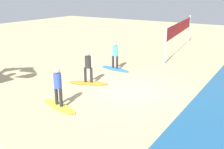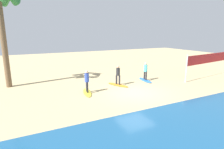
% 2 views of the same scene
% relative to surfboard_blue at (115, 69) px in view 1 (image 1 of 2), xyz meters
% --- Properties ---
extents(ground_plane, '(60.00, 60.00, 0.00)m').
position_rel_surfboard_blue_xyz_m(ground_plane, '(2.77, 2.53, -0.04)').
color(ground_plane, tan).
extents(surfboard_blue, '(0.81, 2.15, 0.09)m').
position_rel_surfboard_blue_xyz_m(surfboard_blue, '(0.00, 0.00, 0.00)').
color(surfboard_blue, blue).
rests_on(surfboard_blue, ground).
extents(surfer_blue, '(0.32, 0.46, 1.64)m').
position_rel_surfboard_blue_xyz_m(surfer_blue, '(0.00, -0.00, 0.99)').
color(surfer_blue, '#232328').
rests_on(surfer_blue, surfboard_blue).
extents(surfboard_orange, '(1.37, 2.15, 0.09)m').
position_rel_surfboard_blue_xyz_m(surfboard_orange, '(3.01, 0.25, 0.00)').
color(surfboard_orange, orange).
rests_on(surfboard_orange, ground).
extents(surfer_orange, '(0.32, 0.43, 1.64)m').
position_rel_surfboard_blue_xyz_m(surfer_orange, '(3.01, 0.25, 0.99)').
color(surfer_orange, '#232328').
rests_on(surfer_orange, surfboard_orange).
extents(surfboard_yellow, '(0.98, 2.17, 0.09)m').
position_rel_surfboard_blue_xyz_m(surfboard_yellow, '(6.03, 1.03, 0.00)').
color(surfboard_yellow, yellow).
rests_on(surfboard_yellow, ground).
extents(surfer_yellow, '(0.32, 0.45, 1.64)m').
position_rel_surfboard_blue_xyz_m(surfer_yellow, '(6.03, 1.03, 0.99)').
color(surfer_yellow, '#232328').
rests_on(surfer_yellow, surfboard_yellow).
extents(volleyball_net, '(9.02, 1.30, 2.50)m').
position_rel_surfboard_blue_xyz_m(volleyball_net, '(-7.37, 1.48, 1.74)').
color(volleyball_net, silver).
rests_on(volleyball_net, ground).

